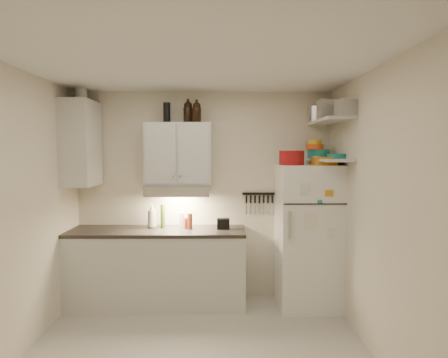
{
  "coord_description": "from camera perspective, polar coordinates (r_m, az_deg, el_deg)",
  "views": [
    {
      "loc": [
        0.21,
        -3.24,
        1.85
      ],
      "look_at": [
        0.25,
        0.9,
        1.55
      ],
      "focal_mm": 30.0,
      "sensor_mm": 36.0,
      "label": 1
    }
  ],
  "objects": [
    {
      "name": "dutch_oven",
      "position": [
        4.37,
        10.24,
        3.2
      ],
      "size": [
        0.34,
        0.34,
        0.17
      ],
      "primitive_type": "cylinder",
      "rotation": [
        0.0,
        0.0,
        -0.22
      ],
      "color": "maroon",
      "rests_on": "fridge"
    },
    {
      "name": "bowl_orange",
      "position": [
        4.62,
        13.65,
        4.79
      ],
      "size": [
        0.21,
        0.21,
        0.06
      ],
      "primitive_type": "cylinder",
      "color": "#D74A14",
      "rests_on": "bowl_teal"
    },
    {
      "name": "side_jar",
      "position": [
        4.83,
        -20.94,
        12.06
      ],
      "size": [
        0.16,
        0.16,
        0.18
      ],
      "primitive_type": "cylinder",
      "rotation": [
        0.0,
        0.0,
        -0.28
      ],
      "color": "silver",
      "rests_on": "side_cabinet"
    },
    {
      "name": "fridge",
      "position": [
        4.63,
        12.59,
        -8.43
      ],
      "size": [
        0.7,
        0.68,
        1.7
      ],
      "primitive_type": "cube",
      "color": "white",
      "rests_on": "floor"
    },
    {
      "name": "spice_jar",
      "position": [
        4.44,
        13.79,
        2.75
      ],
      "size": [
        0.07,
        0.07,
        0.1
      ],
      "primitive_type": "cylinder",
      "rotation": [
        0.0,
        0.0,
        -0.15
      ],
      "color": "silver",
      "rests_on": "fridge"
    },
    {
      "name": "base_cabinet",
      "position": [
        4.72,
        -10.07,
        -13.31
      ],
      "size": [
        2.1,
        0.6,
        0.88
      ],
      "primitive_type": "cube",
      "color": "silver",
      "rests_on": "floor"
    },
    {
      "name": "left_wall",
      "position": [
        3.76,
        -29.65,
        -4.82
      ],
      "size": [
        0.02,
        3.0,
        2.6
      ],
      "primitive_type": "cube",
      "color": "beige",
      "rests_on": "ground"
    },
    {
      "name": "clear_bottle",
      "position": [
        4.66,
        -6.43,
        -6.21
      ],
      "size": [
        0.07,
        0.07,
        0.19
      ],
      "primitive_type": "cylinder",
      "rotation": [
        0.0,
        0.0,
        -0.18
      ],
      "color": "silver",
      "rests_on": "countertop"
    },
    {
      "name": "side_cabinet",
      "position": [
        4.74,
        -20.96,
        5.08
      ],
      "size": [
        0.33,
        0.55,
        1.0
      ],
      "primitive_type": "cube",
      "color": "silver",
      "rests_on": "left_wall"
    },
    {
      "name": "vinegar_bottle",
      "position": [
        4.68,
        -9.3,
        -5.72
      ],
      "size": [
        0.06,
        0.06,
        0.27
      ],
      "primitive_type": "cylinder",
      "rotation": [
        0.0,
        0.0,
        -0.14
      ],
      "color": "black",
      "rests_on": "countertop"
    },
    {
      "name": "upper_cabinet",
      "position": [
        4.6,
        -6.93,
        3.8
      ],
      "size": [
        0.8,
        0.33,
        0.75
      ],
      "primitive_type": "cube",
      "color": "silver",
      "rests_on": "back_wall"
    },
    {
      "name": "shelf_hi",
      "position": [
        4.45,
        15.8,
        8.5
      ],
      "size": [
        0.3,
        0.95,
        0.03
      ],
      "primitive_type": "cube",
      "color": "silver",
      "rests_on": "right_wall"
    },
    {
      "name": "growler_a",
      "position": [
        4.63,
        -5.49,
        10.13
      ],
      "size": [
        0.12,
        0.12,
        0.27
      ],
      "primitive_type": null,
      "rotation": [
        0.0,
        0.0,
        0.02
      ],
      "color": "black",
      "rests_on": "upper_cabinet"
    },
    {
      "name": "bowl_yellow",
      "position": [
        4.62,
        13.67,
        5.51
      ],
      "size": [
        0.16,
        0.16,
        0.05
      ],
      "primitive_type": "cylinder",
      "color": "gold",
      "rests_on": "bowl_orange"
    },
    {
      "name": "pepper_mill",
      "position": [
        4.55,
        -5.24,
        -6.42
      ],
      "size": [
        0.07,
        0.07,
        0.19
      ],
      "primitive_type": "cylinder",
      "rotation": [
        0.0,
        0.0,
        0.1
      ],
      "color": "brown",
      "rests_on": "countertop"
    },
    {
      "name": "shelf_lo",
      "position": [
        4.44,
        15.68,
        2.83
      ],
      "size": [
        0.3,
        0.95,
        0.03
      ],
      "primitive_type": "cube",
      "color": "silver",
      "rests_on": "right_wall"
    },
    {
      "name": "soap_bottle",
      "position": [
        4.68,
        -10.9,
        -5.3
      ],
      "size": [
        0.17,
        0.17,
        0.34
      ],
      "primitive_type": "imported",
      "rotation": [
        0.0,
        0.0,
        -0.38
      ],
      "color": "silver",
      "rests_on": "countertop"
    },
    {
      "name": "right_wall",
      "position": [
        3.57,
        22.63,
        -5.03
      ],
      "size": [
        0.02,
        3.0,
        2.6
      ],
      "primitive_type": "cube",
      "color": "beige",
      "rests_on": "ground"
    },
    {
      "name": "book_stack",
      "position": [
        4.42,
        15.0,
        2.67
      ],
      "size": [
        0.24,
        0.29,
        0.09
      ],
      "primitive_type": "cube",
      "rotation": [
        0.0,
        0.0,
        0.07
      ],
      "color": "orange",
      "rests_on": "fridge"
    },
    {
      "name": "growler_b",
      "position": [
        4.54,
        -4.18,
        10.14
      ],
      "size": [
        0.12,
        0.12,
        0.25
      ],
      "primitive_type": null,
      "rotation": [
        0.0,
        0.0,
        0.18
      ],
      "color": "black",
      "rests_on": "upper_cabinet"
    },
    {
      "name": "knife_strip",
      "position": [
        4.78,
        5.35,
        -2.24
      ],
      "size": [
        0.42,
        0.02,
        0.03
      ],
      "primitive_type": "cube",
      "color": "black",
      "rests_on": "back_wall"
    },
    {
      "name": "back_wall",
      "position": [
        4.78,
        -3.06,
        -2.46
      ],
      "size": [
        3.2,
        0.02,
        2.6
      ],
      "primitive_type": "cube",
      "color": "beige",
      "rests_on": "ground"
    },
    {
      "name": "tin_a",
      "position": [
        4.41,
        15.55,
        10.13
      ],
      "size": [
        0.22,
        0.2,
        0.21
      ],
      "primitive_type": "cube",
      "rotation": [
        0.0,
        0.0,
        -0.04
      ],
      "color": "#AAAAAD",
      "rests_on": "shelf_hi"
    },
    {
      "name": "plates",
      "position": [
        4.41,
        16.83,
        3.35
      ],
      "size": [
        0.23,
        0.23,
        0.05
      ],
      "primitive_type": "cylinder",
      "rotation": [
        0.0,
        0.0,
        -0.09
      ],
      "color": "teal",
      "rests_on": "shelf_lo"
    },
    {
      "name": "oil_bottle",
      "position": [
        4.66,
        -9.32,
        -5.6
      ],
      "size": [
        0.07,
        0.07,
        0.29
      ],
      "primitive_type": "cylinder",
      "rotation": [
        0.0,
        0.0,
        0.18
      ],
      "color": "#3D5E17",
      "rests_on": "countertop"
    },
    {
      "name": "ceiling",
      "position": [
        3.33,
        -4.36,
        17.32
      ],
      "size": [
        3.2,
        3.0,
        0.02
      ],
      "primitive_type": "cube",
      "color": "white",
      "rests_on": "ground"
    },
    {
      "name": "stock_pot",
      "position": [
        4.78,
        14.05,
        9.52
      ],
      "size": [
        0.26,
        0.26,
        0.18
      ],
      "primitive_type": "cylinder",
      "rotation": [
        0.0,
        0.0,
        -0.01
      ],
      "color": "silver",
      "rests_on": "shelf_hi"
    },
    {
      "name": "caddy",
      "position": [
        4.55,
        -0.12,
        -6.82
      ],
      "size": [
        0.15,
        0.11,
        0.13
      ],
      "primitive_type": "cube",
      "rotation": [
        0.0,
        0.0,
        0.01
      ],
      "color": "black",
      "rests_on": "countertop"
    },
    {
      "name": "bowl_teal",
      "position": [
        4.66,
        14.21,
        3.74
      ],
      "size": [
        0.26,
        0.26,
        0.1
      ],
      "primitive_type": "cylinder",
      "color": "teal",
      "rests_on": "shelf_lo"
    },
    {
      "name": "countertop",
      "position": [
        4.6,
        -10.14,
        -7.83
      ],
      "size": [
        2.1,
        0.62,
        0.04
      ],
      "primitive_type": "cube",
      "color": "#2A2624",
      "rests_on": "base_cabinet"
    },
    {
      "name": "thermos_b",
      "position": [
        4.67,
        -8.7,
        9.92
      ],
      "size": [
        0.09,
        0.09,
        0.25
      ],
      "primitive_type": "cylinder",
      "rotation": [
        0.0,
        0.0,
        -0.09
      ],
      "color": "black",
      "rests_on": "upper_cabinet"
    },
    {
      "name": "red_jar",
      "position": [
        4.58,
        -5.61,
        -6.73
      ],
      "size": [
        0.07,
        0.07,
        0.13
      ],
      "primitive_type": "cylinder",
      "rotation": [
        0.0,
        0.0,
        0.09
      ],
      "color": "maroon",
      "rests_on": "countertop"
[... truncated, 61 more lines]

